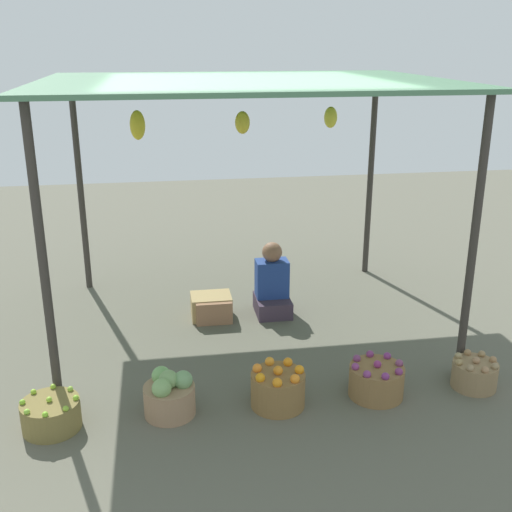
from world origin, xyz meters
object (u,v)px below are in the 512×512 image
at_px(basket_potatoes, 475,374).
at_px(basket_cabbages, 169,395).
at_px(basket_purple_onions, 376,380).
at_px(wooden_crate_near_vendor, 213,309).
at_px(basket_oranges, 278,388).
at_px(wooden_crate_stacked_rear, 211,306).
at_px(basket_limes, 51,414).
at_px(vendor_person, 272,286).

bearing_deg(basket_potatoes, basket_cabbages, -179.85).
bearing_deg(basket_cabbages, basket_potatoes, 0.15).
height_order(basket_purple_onions, wooden_crate_near_vendor, basket_purple_onions).
xyz_separation_m(basket_oranges, wooden_crate_stacked_rear, (-0.37, 1.76, -0.03)).
bearing_deg(basket_cabbages, wooden_crate_near_vendor, 73.62).
bearing_deg(basket_oranges, basket_limes, -178.65).
relative_size(basket_purple_onions, wooden_crate_near_vendor, 1.21).
xyz_separation_m(vendor_person, basket_purple_onions, (0.54, -1.76, -0.16)).
bearing_deg(wooden_crate_stacked_rear, basket_oranges, -78.03).
bearing_deg(wooden_crate_stacked_rear, basket_potatoes, -40.28).
distance_m(basket_potatoes, wooden_crate_near_vendor, 2.65).
distance_m(basket_limes, basket_cabbages, 0.89).
xyz_separation_m(basket_limes, basket_cabbages, (0.89, 0.05, 0.05)).
distance_m(vendor_person, basket_potatoes, 2.26).
height_order(basket_limes, wooden_crate_near_vendor, basket_limes).
bearing_deg(vendor_person, basket_cabbages, -122.69).
bearing_deg(vendor_person, basket_purple_onions, -72.82).
relative_size(vendor_person, basket_oranges, 1.80).
height_order(basket_limes, basket_oranges, basket_oranges).
distance_m(vendor_person, basket_purple_onions, 1.85).
bearing_deg(vendor_person, basket_oranges, -98.93).
height_order(basket_oranges, wooden_crate_stacked_rear, basket_oranges).
bearing_deg(wooden_crate_stacked_rear, vendor_person, 1.56).
bearing_deg(wooden_crate_stacked_rear, basket_purple_onions, -55.52).
height_order(vendor_person, basket_cabbages, vendor_person).
xyz_separation_m(basket_cabbages, wooden_crate_near_vendor, (0.50, 1.69, -0.05)).
bearing_deg(basket_oranges, basket_purple_onions, 1.26).
relative_size(wooden_crate_near_vendor, wooden_crate_stacked_rear, 0.89).
bearing_deg(basket_potatoes, wooden_crate_near_vendor, 140.52).
height_order(basket_potatoes, wooden_crate_stacked_rear, basket_potatoes).
height_order(basket_cabbages, basket_oranges, basket_cabbages).
height_order(vendor_person, basket_potatoes, vendor_person).
distance_m(vendor_person, basket_cabbages, 2.11).
bearing_deg(wooden_crate_near_vendor, basket_purple_onions, -54.91).
bearing_deg(wooden_crate_near_vendor, basket_limes, -128.40).
bearing_deg(vendor_person, wooden_crate_stacked_rear, -178.44).
bearing_deg(basket_limes, basket_purple_onions, 1.32).
relative_size(basket_oranges, basket_purple_onions, 0.97).
distance_m(basket_potatoes, wooden_crate_stacked_rear, 2.70).
xyz_separation_m(basket_purple_onions, wooden_crate_stacked_rear, (-1.20, 1.75, -0.01)).
bearing_deg(wooden_crate_near_vendor, basket_cabbages, -106.38).
relative_size(basket_limes, basket_cabbages, 1.09).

